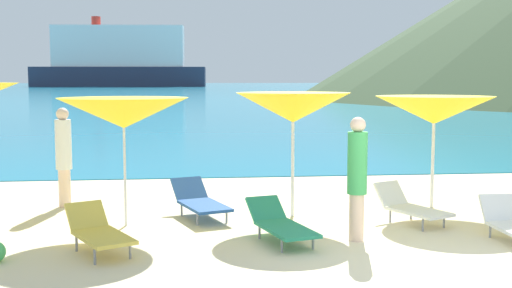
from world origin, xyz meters
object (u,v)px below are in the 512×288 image
object	(u,v)px
umbrella_4	(434,110)
lounge_chair_0	(280,223)
lounge_chair_1	(99,231)
umbrella_2	(124,113)
beachgoer_1	(357,174)
lounge_chair_9	(410,206)
beachgoer_3	(64,153)
lounge_chair_3	(200,201)
umbrella_3	(293,108)
cruise_ship	(119,60)

from	to	relation	value
umbrella_4	lounge_chair_0	size ratio (longest dim) A/B	1.39
umbrella_4	lounge_chair_1	xyz separation A→B (m)	(-5.89, -2.56, -1.55)
umbrella_2	beachgoer_1	bearing A→B (deg)	-20.99
lounge_chair_9	beachgoer_3	bearing A→B (deg)	135.99
umbrella_2	beachgoer_3	distance (m)	2.34
beachgoer_1	umbrella_4	bearing A→B (deg)	114.09
lounge_chair_1	lounge_chair_3	world-z (taller)	lounge_chair_1
umbrella_4	lounge_chair_1	bearing A→B (deg)	-156.51
lounge_chair_3	beachgoer_3	bearing A→B (deg)	135.89
beachgoer_3	beachgoer_1	bearing A→B (deg)	-69.07
umbrella_3	umbrella_4	distance (m)	2.83
lounge_chair_1	beachgoer_3	size ratio (longest dim) A/B	0.81
lounge_chair_0	beachgoer_1	size ratio (longest dim) A/B	0.91
umbrella_2	lounge_chair_9	size ratio (longest dim) A/B	1.57
lounge_chair_0	lounge_chair_3	xyz separation A→B (m)	(-1.18, 1.81, 0.02)
umbrella_3	lounge_chair_3	bearing A→B (deg)	176.64
lounge_chair_1	lounge_chair_0	bearing A→B (deg)	-19.52
umbrella_3	lounge_chair_9	size ratio (longest dim) A/B	1.49
beachgoer_3	umbrella_2	bearing A→B (deg)	-89.43
beachgoer_3	lounge_chair_1	bearing A→B (deg)	-108.60
lounge_chair_0	lounge_chair_9	xyz separation A→B (m)	(2.37, 0.93, 0.02)
beachgoer_1	cruise_ship	xyz separation A→B (m)	(-25.76, 210.18, 8.17)
lounge_chair_1	lounge_chair_9	world-z (taller)	lounge_chair_9
lounge_chair_1	umbrella_2	bearing A→B (deg)	55.20
umbrella_4	umbrella_3	bearing A→B (deg)	-169.84
umbrella_3	lounge_chair_0	size ratio (longest dim) A/B	1.30
umbrella_3	beachgoer_3	world-z (taller)	umbrella_3
beachgoer_1	lounge_chair_1	bearing A→B (deg)	-109.57
umbrella_3	beachgoer_3	size ratio (longest dim) A/B	1.17
lounge_chair_0	lounge_chair_3	world-z (taller)	lounge_chair_3
umbrella_2	umbrella_4	distance (m)	5.75
umbrella_3	lounge_chair_9	distance (m)	2.63
lounge_chair_9	lounge_chair_0	bearing A→B (deg)	176.32
umbrella_2	lounge_chair_3	bearing A→B (deg)	23.13
beachgoer_3	cruise_ship	xyz separation A→B (m)	(-20.87, 207.07, 8.15)
beachgoer_1	beachgoer_3	xyz separation A→B (m)	(-4.89, 3.10, 0.01)
umbrella_2	lounge_chair_1	size ratio (longest dim) A/B	1.51
lounge_chair_1	lounge_chair_9	xyz separation A→B (m)	(5.01, 1.29, -0.01)
lounge_chair_9	cruise_ship	bearing A→B (deg)	72.10
beachgoer_1	beachgoer_3	world-z (taller)	beachgoer_3
umbrella_4	lounge_chair_1	distance (m)	6.61
lounge_chair_3	lounge_chair_9	distance (m)	3.65
umbrella_3	beachgoer_3	distance (m)	4.50
umbrella_4	lounge_chair_3	distance (m)	4.72
umbrella_3	cruise_ship	bearing A→B (deg)	96.86
lounge_chair_9	cruise_ship	distance (m)	211.07
umbrella_2	lounge_chair_3	size ratio (longest dim) A/B	1.35
lounge_chair_0	cruise_ship	xyz separation A→B (m)	(-24.61, 210.08, 8.91)
umbrella_4	lounge_chair_1	size ratio (longest dim) A/B	1.54
lounge_chair_0	cruise_ship	world-z (taller)	cruise_ship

